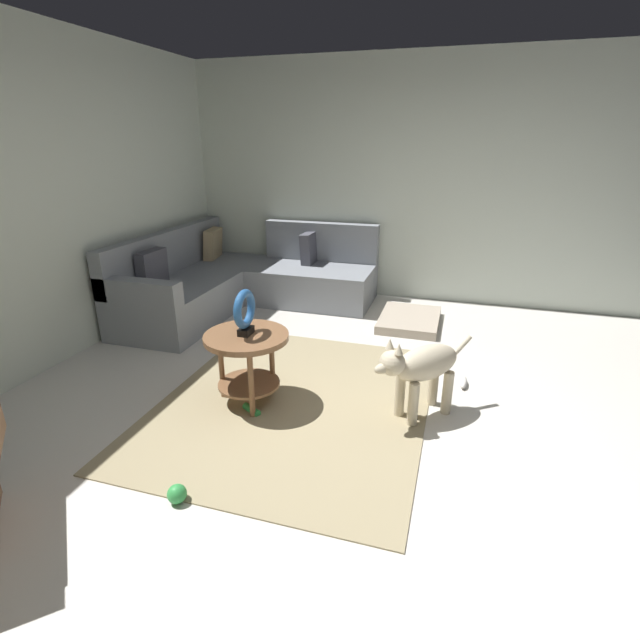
# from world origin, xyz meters

# --- Properties ---
(ground_plane) EXTENTS (6.00, 6.00, 0.10)m
(ground_plane) POSITION_xyz_m (0.00, 0.00, -0.05)
(ground_plane) COLOR silver
(wall_right) EXTENTS (0.12, 6.00, 2.70)m
(wall_right) POSITION_xyz_m (2.94, 0.00, 1.35)
(wall_right) COLOR silver
(wall_right) RESTS_ON ground_plane
(area_rug) EXTENTS (2.30, 1.90, 0.01)m
(area_rug) POSITION_xyz_m (0.15, 0.70, 0.01)
(area_rug) COLOR tan
(area_rug) RESTS_ON ground_plane
(sectional_couch) EXTENTS (2.20, 2.25, 0.88)m
(sectional_couch) POSITION_xyz_m (1.99, 2.01, 0.29)
(sectional_couch) COLOR gray
(sectional_couch) RESTS_ON ground_plane
(side_table) EXTENTS (0.60, 0.60, 0.54)m
(side_table) POSITION_xyz_m (0.06, 1.02, 0.42)
(side_table) COLOR brown
(side_table) RESTS_ON ground_plane
(torus_sculpture) EXTENTS (0.28, 0.08, 0.33)m
(torus_sculpture) POSITION_xyz_m (0.06, 1.02, 0.71)
(torus_sculpture) COLOR black
(torus_sculpture) RESTS_ON side_table
(dog_bed_mat) EXTENTS (0.80, 0.60, 0.09)m
(dog_bed_mat) POSITION_xyz_m (1.98, 0.08, 0.04)
(dog_bed_mat) COLOR #B2A38E
(dog_bed_mat) RESTS_ON ground_plane
(dog) EXTENTS (0.66, 0.61, 0.63)m
(dog) POSITION_xyz_m (0.22, -0.18, 0.38)
(dog) COLOR beige
(dog) RESTS_ON ground_plane
(dog_toy_ball) EXTENTS (0.10, 0.10, 0.10)m
(dog_toy_ball) POSITION_xyz_m (-1.00, 0.96, 0.05)
(dog_toy_ball) COLOR green
(dog_toy_ball) RESTS_ON ground_plane
(dog_toy_rope) EXTENTS (0.12, 0.16, 0.05)m
(dog_toy_rope) POSITION_xyz_m (-0.08, 0.95, 0.03)
(dog_toy_rope) COLOR green
(dog_toy_rope) RESTS_ON ground_plane
(dog_toy_bone) EXTENTS (0.18, 0.06, 0.06)m
(dog_toy_bone) POSITION_xyz_m (0.76, -0.48, 0.03)
(dog_toy_bone) COLOR silver
(dog_toy_bone) RESTS_ON ground_plane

